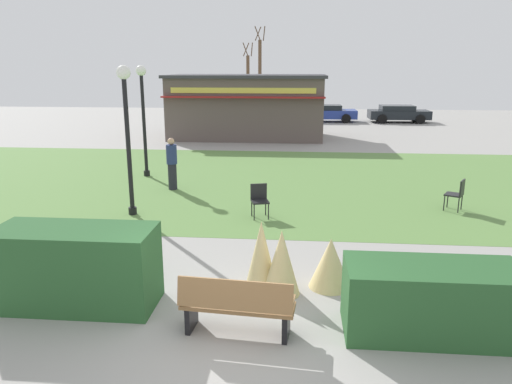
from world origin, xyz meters
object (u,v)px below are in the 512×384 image
parked_car_west_slot (251,112)px  tree_right_bg (260,75)px  trash_bin (403,309)px  cafe_chair_west (259,198)px  park_bench (237,306)px  cafe_chair_east (457,192)px  parked_car_center_slot (326,113)px  food_kiosk (247,106)px  tree_left_bg (248,82)px  person_strolling (172,163)px  lamppost_far (143,107)px  lamppost_mid (127,123)px  parked_car_east_slot (398,113)px

parked_car_west_slot → tree_right_bg: bearing=88.7°
trash_bin → cafe_chair_west: size_ratio=0.89×
park_bench → cafe_chair_east: (5.27, 6.95, 0.05)m
trash_bin → parked_car_center_slot: 28.83m
cafe_chair_east → cafe_chair_west: bearing=-169.0°
cafe_chair_west → parked_car_west_slot: parked_car_west_slot is taller
trash_bin → cafe_chair_west: 6.21m
park_bench → food_kiosk: food_kiosk is taller
tree_left_bg → tree_right_bg: (1.13, -1.23, 0.60)m
parked_car_west_slot → person_strolling: bearing=-91.6°
park_bench → cafe_chair_east: size_ratio=1.95×
lamppost_far → cafe_chair_east: lamppost_far is taller
lamppost_far → trash_bin: 12.65m
cafe_chair_west → parked_car_west_slot: (-2.50, 23.20, 0.12)m
tree_left_bg → person_strolling: bearing=-89.1°
lamppost_mid → person_strolling: (0.39, 2.81, -1.63)m
tree_left_bg → tree_right_bg: 1.78m
cafe_chair_east → tree_right_bg: tree_right_bg is taller
cafe_chair_west → tree_left_bg: tree_left_bg is taller
cafe_chair_west → person_strolling: bearing=138.3°
lamppost_far → person_strolling: (1.46, -1.87, -1.63)m
parked_car_west_slot → parked_car_center_slot: same height
lamppost_mid → person_strolling: lamppost_mid is taller
lamppost_mid → lamppost_far: 4.80m
lamppost_far → cafe_chair_west: size_ratio=4.43×
cafe_chair_east → person_strolling: 8.65m
cafe_chair_west → tree_right_bg: 29.36m
trash_bin → food_kiosk: size_ratio=0.09×
tree_right_bg → parked_car_east_slot: bearing=-29.8°
park_bench → parked_car_west_slot: bearing=95.2°
lamppost_far → parked_car_center_slot: 20.12m
lamppost_mid → food_kiosk: size_ratio=0.46×
park_bench → cafe_chair_west: 5.90m
cafe_chair_west → park_bench: bearing=-88.5°
food_kiosk → person_strolling: 12.14m
food_kiosk → parked_car_center_slot: food_kiosk is taller
parked_car_east_slot → cafe_chair_west: bearing=-109.1°
food_kiosk → cafe_chair_east: 15.61m
lamppost_mid → parked_car_center_slot: (6.38, 23.27, -1.85)m
lamppost_far → parked_car_center_slot: (7.45, 18.59, -1.85)m
lamppost_mid → tree_right_bg: bearing=87.9°
cafe_chair_east → parked_car_center_slot: 22.28m
trash_bin → cafe_chair_east: size_ratio=0.89×
lamppost_far → tree_right_bg: (2.16, 24.55, 0.66)m
lamppost_mid → parked_car_west_slot: (0.95, 23.28, -1.85)m
cafe_chair_east → parked_car_east_slot: bearing=83.3°
cafe_chair_east → person_strolling: size_ratio=0.53×
park_bench → lamppost_far: (-4.67, 10.50, 2.01)m
cafe_chair_east → food_kiosk: bearing=118.1°
person_strolling → tree_right_bg: bearing=-60.7°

